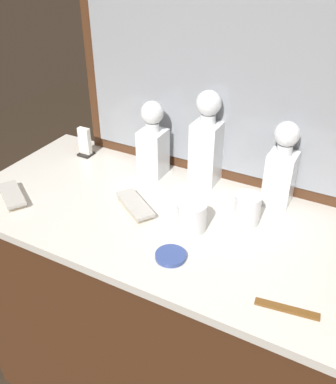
% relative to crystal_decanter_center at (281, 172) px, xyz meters
% --- Properties ---
extents(dresser, '(1.30, 0.61, 0.89)m').
position_rel_crystal_decanter_center_xyz_m(dresser, '(-0.27, -0.22, -0.55)').
color(dresser, '#472816').
rests_on(dresser, ground_plane).
extents(dresser_mirror, '(0.96, 0.03, 0.66)m').
position_rel_crystal_decanter_center_xyz_m(dresser_mirror, '(-0.27, 0.06, 0.22)').
color(dresser_mirror, '#472816').
rests_on(dresser_mirror, dresser).
extents(crystal_decanter_center, '(0.08, 0.08, 0.27)m').
position_rel_crystal_decanter_center_xyz_m(crystal_decanter_center, '(0.00, 0.00, 0.00)').
color(crystal_decanter_center, white).
rests_on(crystal_decanter_center, dresser).
extents(crystal_decanter_front, '(0.09, 0.09, 0.32)m').
position_rel_crystal_decanter_center_xyz_m(crystal_decanter_front, '(-0.25, 0.01, 0.02)').
color(crystal_decanter_front, white).
rests_on(crystal_decanter_front, dresser).
extents(crystal_decanter_right, '(0.08, 0.08, 0.26)m').
position_rel_crystal_decanter_center_xyz_m(crystal_decanter_right, '(-0.43, -0.03, -0.00)').
color(crystal_decanter_right, white).
rests_on(crystal_decanter_right, dresser).
extents(crystal_tumbler_far_right, '(0.08, 0.08, 0.09)m').
position_rel_crystal_decanter_center_xyz_m(crystal_tumbler_far_right, '(-0.05, -0.15, -0.07)').
color(crystal_tumbler_far_right, white).
rests_on(crystal_tumbler_far_right, dresser).
extents(crystal_tumbler_left, '(0.08, 0.08, 0.09)m').
position_rel_crystal_decanter_center_xyz_m(crystal_tumbler_left, '(-0.18, -0.25, -0.07)').
color(crystal_tumbler_left, white).
rests_on(crystal_tumbler_left, dresser).
extents(silver_brush_right, '(0.17, 0.14, 0.02)m').
position_rel_crystal_decanter_center_xyz_m(silver_brush_right, '(-0.37, -0.25, -0.10)').
color(silver_brush_right, '#B7A88C').
rests_on(silver_brush_right, dresser).
extents(silver_brush_far_right, '(0.16, 0.13, 0.02)m').
position_rel_crystal_decanter_center_xyz_m(silver_brush_far_right, '(-0.74, -0.39, -0.10)').
color(silver_brush_far_right, '#B7A88C').
rests_on(silver_brush_far_right, dresser).
extents(porcelain_dish, '(0.08, 0.08, 0.01)m').
position_rel_crystal_decanter_center_xyz_m(porcelain_dish, '(-0.17, -0.39, -0.10)').
color(porcelain_dish, '#33478C').
rests_on(porcelain_dish, dresser).
extents(tortoiseshell_comb, '(0.15, 0.04, 0.01)m').
position_rel_crystal_decanter_center_xyz_m(tortoiseshell_comb, '(0.15, -0.42, -0.11)').
color(tortoiseshell_comb, brown).
rests_on(tortoiseshell_comb, dresser).
extents(napkin_holder, '(0.05, 0.05, 0.11)m').
position_rel_crystal_decanter_center_xyz_m(napkin_holder, '(-0.73, -0.03, -0.06)').
color(napkin_holder, black).
rests_on(napkin_holder, dresser).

